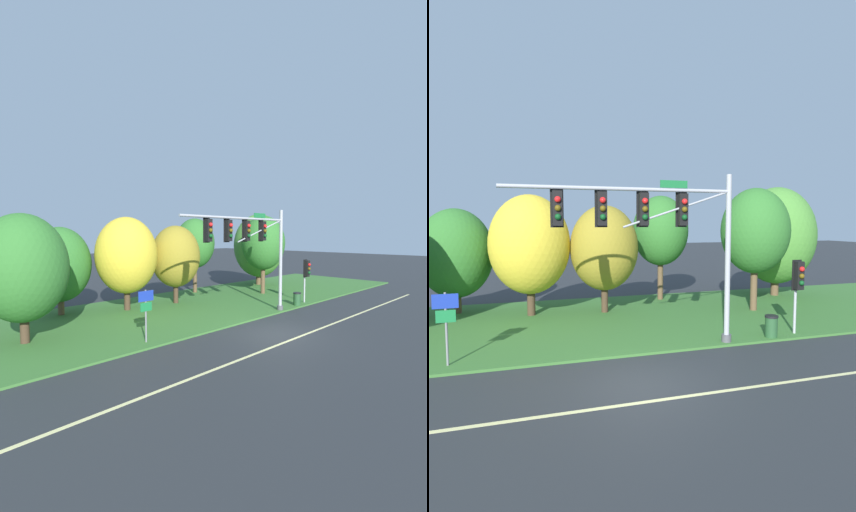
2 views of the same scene
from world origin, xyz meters
TOP-DOWN VIEW (x-y plane):
  - ground_plane at (0.00, 0.00)m, footprint 160.00×160.00m
  - lane_stripe at (0.00, -1.20)m, footprint 36.00×0.16m
  - grass_verge at (0.00, 8.25)m, footprint 48.00×11.50m
  - traffic_signal_mast at (1.48, 2.87)m, footprint 8.90×0.49m
  - pedestrian_signal_near_kerb at (7.97, 2.94)m, footprint 0.46×0.55m
  - route_sign_post at (-5.97, 3.27)m, footprint 0.83×0.08m
  - tree_nearest_road at (-10.15, 7.21)m, footprint 4.11×4.11m
  - tree_left_of_mast at (-6.75, 11.85)m, footprint 3.83×3.83m
  - tree_behind_signpost at (-2.98, 10.16)m, footprint 4.15×4.15m
  - tree_mid_verge at (0.87, 9.73)m, footprint 3.67×3.67m
  - tree_tall_centre at (5.02, 12.29)m, footprint 3.50×3.50m
  - tree_right_far at (8.90, 7.75)m, footprint 3.75×3.75m
  - tree_furthest_back at (12.87, 11.35)m, footprint 5.12×5.12m
  - trash_bin at (6.64, 2.90)m, footprint 0.56×0.56m

SIDE VIEW (x-z plane):
  - ground_plane at x=0.00m, z-range 0.00..0.00m
  - lane_stripe at x=0.00m, z-range 0.00..0.01m
  - grass_verge at x=0.00m, z-range 0.00..0.10m
  - trash_bin at x=6.64m, z-range 0.11..1.04m
  - route_sign_post at x=-5.97m, z-range 0.52..3.04m
  - pedestrian_signal_near_kerb at x=7.97m, z-range 0.85..4.10m
  - tree_left_of_mast at x=-6.75m, z-range 0.51..6.14m
  - tree_mid_verge at x=0.87m, z-range 0.69..6.49m
  - tree_nearest_road at x=-10.15m, z-range 0.59..6.73m
  - tree_behind_signpost at x=-2.98m, z-range 0.66..6.98m
  - tree_furthest_back at x=12.87m, z-range 0.49..7.69m
  - tree_tall_centre at x=5.02m, z-range 1.17..7.71m
  - tree_right_far at x=8.90m, z-range 1.12..7.87m
  - traffic_signal_mast at x=1.48m, z-range 1.48..8.25m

